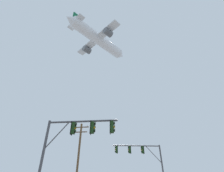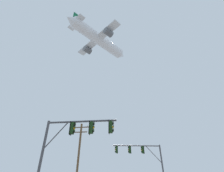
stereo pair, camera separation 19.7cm
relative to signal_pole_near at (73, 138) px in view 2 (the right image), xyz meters
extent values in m
cylinder|color=#4C4C51|center=(-2.18, -0.04, -1.71)|extent=(0.20, 0.20, 6.30)
cylinder|color=#4C4C51|center=(0.60, 0.01, 1.29)|extent=(5.56, 0.25, 0.15)
cylinder|color=#4C4C51|center=(-1.35, -0.02, 0.26)|extent=(1.73, 0.11, 2.10)
cube|color=#193814|center=(2.93, 0.05, 0.76)|extent=(0.27, 0.32, 0.90)
cylinder|color=#193814|center=(2.93, 0.05, 1.27)|extent=(0.05, 0.05, 0.12)
cube|color=black|center=(2.79, 0.05, 0.76)|extent=(0.03, 0.46, 1.04)
sphere|color=black|center=(3.08, 0.05, 1.03)|extent=(0.20, 0.20, 0.20)
cylinder|color=#193814|center=(3.14, 0.06, 1.09)|extent=(0.04, 0.21, 0.21)
sphere|color=orange|center=(3.08, 0.05, 0.75)|extent=(0.20, 0.20, 0.20)
cylinder|color=#193814|center=(3.14, 0.06, 0.81)|extent=(0.04, 0.21, 0.21)
sphere|color=black|center=(3.08, 0.05, 0.47)|extent=(0.20, 0.20, 0.20)
cylinder|color=#193814|center=(3.14, 0.06, 0.53)|extent=(0.04, 0.21, 0.21)
cube|color=#193814|center=(1.40, 0.02, 0.76)|extent=(0.27, 0.32, 0.90)
cylinder|color=#193814|center=(1.40, 0.02, 1.27)|extent=(0.05, 0.05, 0.12)
cube|color=black|center=(1.26, 0.02, 0.76)|extent=(0.03, 0.46, 1.04)
sphere|color=black|center=(1.55, 0.03, 1.03)|extent=(0.20, 0.20, 0.20)
cylinder|color=#193814|center=(1.61, 0.03, 1.09)|extent=(0.04, 0.21, 0.21)
sphere|color=orange|center=(1.55, 0.03, 0.75)|extent=(0.20, 0.20, 0.20)
cylinder|color=#193814|center=(1.61, 0.03, 0.81)|extent=(0.04, 0.21, 0.21)
sphere|color=black|center=(1.55, 0.03, 0.47)|extent=(0.20, 0.20, 0.20)
cylinder|color=#193814|center=(1.61, 0.03, 0.53)|extent=(0.04, 0.21, 0.21)
cube|color=#193814|center=(-0.12, 0.00, 0.76)|extent=(0.27, 0.32, 0.90)
cylinder|color=#193814|center=(-0.12, 0.00, 1.27)|extent=(0.05, 0.05, 0.12)
cube|color=black|center=(-0.26, 0.00, 0.76)|extent=(0.03, 0.46, 1.04)
sphere|color=black|center=(0.02, 0.00, 1.03)|extent=(0.20, 0.20, 0.20)
cylinder|color=#193814|center=(0.09, 0.00, 1.09)|extent=(0.04, 0.21, 0.21)
sphere|color=orange|center=(0.02, 0.00, 0.75)|extent=(0.20, 0.20, 0.20)
cylinder|color=#193814|center=(0.09, 0.00, 0.81)|extent=(0.04, 0.21, 0.21)
sphere|color=black|center=(0.02, 0.00, 0.47)|extent=(0.20, 0.20, 0.20)
cylinder|color=#193814|center=(0.09, 0.00, 0.53)|extent=(0.04, 0.21, 0.21)
cylinder|color=#4C4C51|center=(8.17, 12.21, -1.53)|extent=(0.20, 0.20, 6.67)
cylinder|color=#4C4C51|center=(4.96, 11.62, 1.66)|extent=(6.45, 1.33, 0.15)
cylinder|color=#4C4C51|center=(7.21, 12.03, 0.57)|extent=(2.00, 0.44, 2.24)
cube|color=#193814|center=(2.26, 11.12, 1.13)|extent=(0.31, 0.36, 0.90)
cylinder|color=#193814|center=(2.26, 11.12, 1.64)|extent=(0.05, 0.05, 0.12)
cube|color=black|center=(2.40, 11.15, 1.13)|extent=(0.11, 0.46, 1.04)
sphere|color=black|center=(2.12, 11.10, 1.40)|extent=(0.20, 0.20, 0.20)
cylinder|color=#193814|center=(2.06, 11.08, 1.46)|extent=(0.08, 0.21, 0.21)
sphere|color=orange|center=(2.12, 11.10, 1.12)|extent=(0.20, 0.20, 0.20)
cylinder|color=#193814|center=(2.06, 11.08, 1.18)|extent=(0.08, 0.21, 0.21)
sphere|color=black|center=(2.12, 11.10, 0.84)|extent=(0.20, 0.20, 0.20)
cylinder|color=#193814|center=(2.06, 11.08, 0.90)|extent=(0.08, 0.21, 0.21)
cube|color=#193814|center=(4.03, 11.45, 1.13)|extent=(0.31, 0.36, 0.90)
cylinder|color=#193814|center=(4.03, 11.45, 1.64)|extent=(0.05, 0.05, 0.12)
cube|color=black|center=(4.17, 11.47, 1.13)|extent=(0.11, 0.46, 1.04)
sphere|color=black|center=(3.89, 11.42, 1.40)|extent=(0.20, 0.20, 0.20)
cylinder|color=#193814|center=(3.82, 11.41, 1.46)|extent=(0.08, 0.21, 0.21)
sphere|color=orange|center=(3.89, 11.42, 1.12)|extent=(0.20, 0.20, 0.20)
cylinder|color=#193814|center=(3.82, 11.41, 1.18)|extent=(0.08, 0.21, 0.21)
sphere|color=black|center=(3.89, 11.42, 0.84)|extent=(0.20, 0.20, 0.20)
cylinder|color=#193814|center=(3.82, 11.41, 0.90)|extent=(0.08, 0.21, 0.21)
cube|color=#193814|center=(5.80, 11.77, 1.13)|extent=(0.31, 0.36, 0.90)
cylinder|color=#193814|center=(5.80, 11.77, 1.64)|extent=(0.05, 0.05, 0.12)
cube|color=black|center=(5.93, 11.80, 1.13)|extent=(0.11, 0.46, 1.04)
sphere|color=black|center=(5.65, 11.74, 1.40)|extent=(0.20, 0.20, 0.20)
cylinder|color=#193814|center=(5.59, 11.73, 1.46)|extent=(0.08, 0.21, 0.21)
sphere|color=orange|center=(5.65, 11.74, 1.12)|extent=(0.20, 0.20, 0.20)
cylinder|color=#193814|center=(5.59, 11.73, 1.18)|extent=(0.08, 0.21, 0.21)
sphere|color=black|center=(5.65, 11.74, 0.84)|extent=(0.20, 0.20, 0.20)
cylinder|color=#193814|center=(5.59, 11.73, 0.90)|extent=(0.08, 0.21, 0.21)
cylinder|color=brown|center=(-2.78, 10.45, -0.08)|extent=(0.28, 0.28, 9.55)
cube|color=brown|center=(-2.78, 10.45, 4.19)|extent=(2.20, 0.12, 0.12)
cube|color=brown|center=(-2.78, 10.45, 3.49)|extent=(1.80, 0.12, 0.12)
cylinder|color=gray|center=(-3.68, 10.45, 4.31)|extent=(0.10, 0.10, 0.18)
cylinder|color=gray|center=(-1.88, 10.45, 4.31)|extent=(0.10, 0.10, 0.18)
cylinder|color=white|center=(-4.91, 26.31, 39.90)|extent=(15.62, 18.37, 3.65)
cone|color=white|center=(2.18, 35.25, 39.90)|extent=(4.28, 4.12, 3.47)
cone|color=white|center=(-11.93, 17.45, 39.90)|extent=(3.85, 3.72, 3.10)
cube|color=silver|center=(-5.27, 25.86, 39.35)|extent=(16.76, 14.02, 0.41)
cylinder|color=#595B60|center=(-9.52, 29.24, 38.25)|extent=(3.31, 3.42, 2.05)
cylinder|color=#595B60|center=(-1.01, 22.49, 38.25)|extent=(3.31, 3.42, 2.05)
cube|color=#0C5933|center=(-10.44, 19.33, 41.95)|extent=(2.20, 2.67, 4.34)
cube|color=silver|center=(-10.58, 19.15, 40.24)|extent=(6.64, 5.86, 0.23)
camera|label=1|loc=(4.39, -12.29, -3.16)|focal=26.32mm
camera|label=2|loc=(4.59, -12.27, -3.16)|focal=26.32mm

